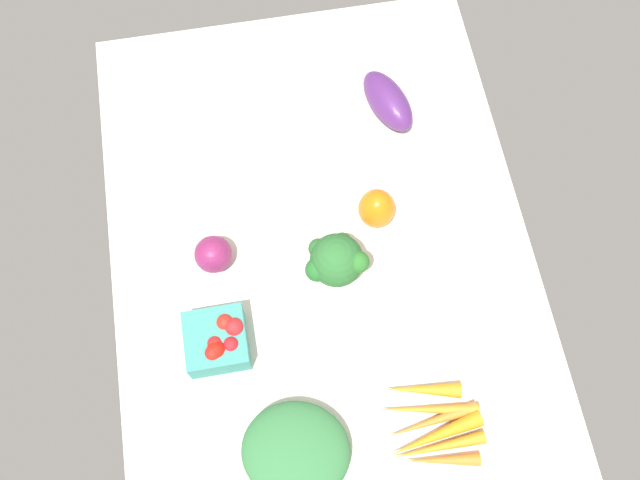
# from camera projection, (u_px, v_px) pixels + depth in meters

# --- Properties ---
(tablecloth) EXTENTS (1.04, 0.76, 0.02)m
(tablecloth) POSITION_uv_depth(u_px,v_px,m) (320.00, 246.00, 1.33)
(tablecloth) COLOR silver
(tablecloth) RESTS_ON ground
(bell_pepper_orange) EXTENTS (0.08, 0.08, 0.09)m
(bell_pepper_orange) POSITION_uv_depth(u_px,v_px,m) (377.00, 208.00, 1.30)
(bell_pepper_orange) COLOR orange
(bell_pepper_orange) RESTS_ON tablecloth
(broccoli_head) EXTENTS (0.10, 0.11, 0.13)m
(broccoli_head) POSITION_uv_depth(u_px,v_px,m) (336.00, 260.00, 1.22)
(broccoli_head) COLOR #94BC89
(broccoli_head) RESTS_ON tablecloth
(berry_basket) EXTENTS (0.10, 0.10, 0.07)m
(berry_basket) POSITION_uv_depth(u_px,v_px,m) (218.00, 341.00, 1.21)
(berry_basket) COLOR teal
(berry_basket) RESTS_ON tablecloth
(red_onion_near_basket) EXTENTS (0.07, 0.07, 0.07)m
(red_onion_near_basket) POSITION_uv_depth(u_px,v_px,m) (213.00, 252.00, 1.28)
(red_onion_near_basket) COLOR #87245A
(red_onion_near_basket) RESTS_ON tablecloth
(eggplant) EXTENTS (0.16, 0.11, 0.07)m
(eggplant) POSITION_uv_depth(u_px,v_px,m) (388.00, 101.00, 1.39)
(eggplant) COLOR #56296F
(eggplant) RESTS_ON tablecloth
(carrot_bunch) EXTENTS (0.16, 0.17, 0.03)m
(carrot_bunch) POSITION_uv_depth(u_px,v_px,m) (432.00, 426.00, 1.18)
(carrot_bunch) COLOR orange
(carrot_bunch) RESTS_ON tablecloth
(leafy_greens_clump) EXTENTS (0.21, 0.22, 0.06)m
(leafy_greens_clump) POSITION_uv_depth(u_px,v_px,m) (296.00, 451.00, 1.15)
(leafy_greens_clump) COLOR #367942
(leafy_greens_clump) RESTS_ON tablecloth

